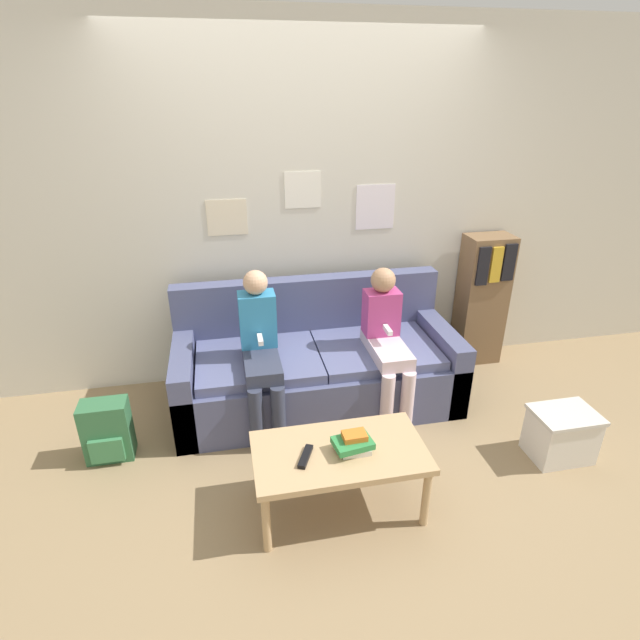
{
  "coord_description": "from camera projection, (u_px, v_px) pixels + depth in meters",
  "views": [
    {
      "loc": [
        -0.6,
        -2.54,
        2.14
      ],
      "look_at": [
        0.0,
        0.4,
        0.72
      ],
      "focal_mm": 28.0,
      "sensor_mm": 36.0,
      "label": 1
    }
  ],
  "objects": [
    {
      "name": "person_left",
      "position": [
        260.0,
        347.0,
        3.25
      ],
      "size": [
        0.24,
        0.57,
        1.07
      ],
      "color": "#33384C",
      "rests_on": "ground_plane"
    },
    {
      "name": "person_right",
      "position": [
        386.0,
        337.0,
        3.41
      ],
      "size": [
        0.24,
        0.57,
        1.03
      ],
      "color": "silver",
      "rests_on": "ground_plane"
    },
    {
      "name": "book_stack",
      "position": [
        354.0,
        443.0,
        2.6
      ],
      "size": [
        0.22,
        0.17,
        0.1
      ],
      "color": "silver",
      "rests_on": "coffee_table"
    },
    {
      "name": "ground_plane",
      "position": [
        332.0,
        444.0,
        3.27
      ],
      "size": [
        10.0,
        10.0,
        0.0
      ],
      "primitive_type": "plane",
      "color": "#937A56"
    },
    {
      "name": "tv_remote",
      "position": [
        306.0,
        456.0,
        2.56
      ],
      "size": [
        0.11,
        0.17,
        0.02
      ],
      "rotation": [
        0.0,
        0.0,
        -0.44
      ],
      "color": "black",
      "rests_on": "coffee_table"
    },
    {
      "name": "storage_box",
      "position": [
        561.0,
        434.0,
        3.11
      ],
      "size": [
        0.38,
        0.29,
        0.33
      ],
      "color": "silver",
      "rests_on": "ground_plane"
    },
    {
      "name": "backpack",
      "position": [
        107.0,
        431.0,
        3.09
      ],
      "size": [
        0.28,
        0.2,
        0.4
      ],
      "color": "#336B42",
      "rests_on": "ground_plane"
    },
    {
      "name": "wall_back",
      "position": [
        302.0,
        211.0,
        3.65
      ],
      "size": [
        8.0,
        0.06,
        2.6
      ],
      "color": "beige",
      "rests_on": "ground_plane"
    },
    {
      "name": "bookshelf",
      "position": [
        482.0,
        300.0,
        4.08
      ],
      "size": [
        0.36,
        0.27,
        1.08
      ],
      "color": "brown",
      "rests_on": "ground_plane"
    },
    {
      "name": "couch",
      "position": [
        316.0,
        366.0,
        3.64
      ],
      "size": [
        1.99,
        0.84,
        0.85
      ],
      "color": "#4C5175",
      "rests_on": "ground_plane"
    },
    {
      "name": "coffee_table",
      "position": [
        339.0,
        457.0,
        2.65
      ],
      "size": [
        0.92,
        0.5,
        0.39
      ],
      "color": "tan",
      "rests_on": "ground_plane"
    }
  ]
}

